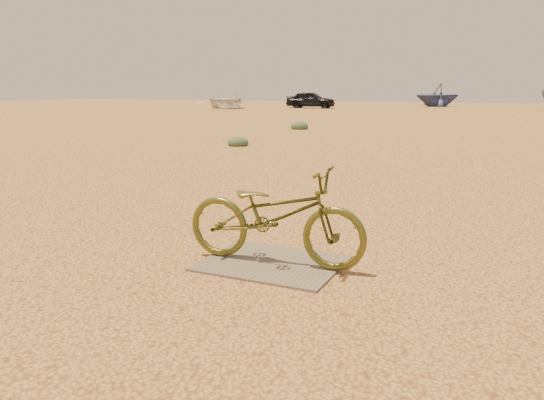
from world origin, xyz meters
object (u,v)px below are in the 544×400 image
at_px(boat_near_left, 226,101).
at_px(boat_far_left, 437,95).
at_px(plywood_board, 272,263).
at_px(car, 311,100).
at_px(bicycle, 275,215).

xyz_separation_m(boat_near_left, boat_far_left, (15.66, 11.20, 0.44)).
distance_m(plywood_board, car, 40.71).
xyz_separation_m(car, boat_near_left, (-6.45, -3.23, -0.08)).
bearing_deg(car, boat_far_left, -55.04).
bearing_deg(plywood_board, boat_far_left, 96.12).
bearing_deg(bicycle, boat_far_left, 2.20).
bearing_deg(car, bicycle, -165.53).
relative_size(boat_near_left, boat_far_left, 1.49).
bearing_deg(bicycle, car, 16.43).
distance_m(plywood_board, boat_near_left, 40.56).
height_order(car, boat_near_left, car).
distance_m(bicycle, boat_near_left, 40.57).
bearing_deg(boat_near_left, bicycle, -99.71).
height_order(bicycle, boat_far_left, boat_far_left).
bearing_deg(boat_far_left, boat_near_left, -87.90).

